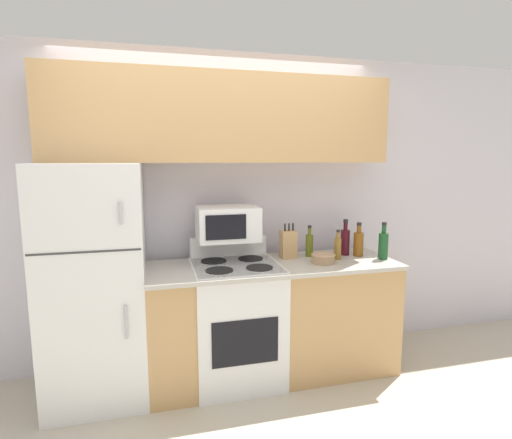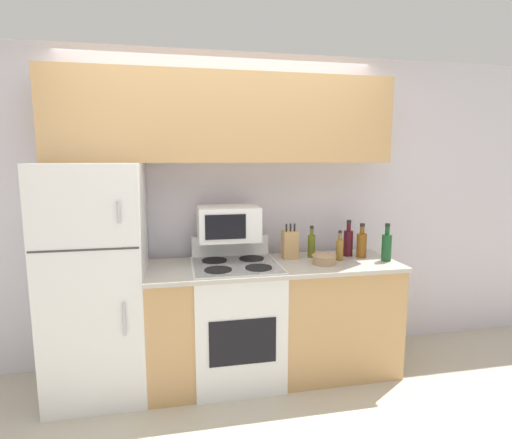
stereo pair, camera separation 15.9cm
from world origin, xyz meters
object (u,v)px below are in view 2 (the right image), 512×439
Objects in this scene: knife_block at (290,244)px; bowl at (324,259)px; bottle_vinegar at (340,249)px; stove at (236,320)px; bottle_olive_oil at (311,245)px; bottle_whiskey at (362,244)px; refrigerator at (98,280)px; bottle_wine_red at (348,242)px; microwave at (229,223)px; bottle_wine_green at (387,246)px.

bowl is (0.21, -0.22, -0.08)m from knife_block.
bottle_vinegar is (0.16, 0.09, 0.06)m from bowl.
bowl is (0.67, -0.09, 0.47)m from stove.
bottle_olive_oil is 0.41m from bottle_whiskey.
refrigerator reaches higher than bottle_vinegar.
bottle_olive_oil is at bearing 168.28° from bottle_whiskey.
bottle_wine_red is at bearing 44.74° from bottle_vinegar.
refrigerator is 8.94× the size of bowl.
refrigerator is at bearing -176.49° from knife_block.
bottle_whiskey is at bearing -4.27° from microwave.
refrigerator is at bearing -174.78° from microwave.
stove is at bearing -164.12° from knife_block.
refrigerator is at bearing 175.36° from bowl.
bottle_whiskey reaches higher than stove.
bottle_vinegar is (-0.13, -0.13, -0.02)m from bottle_wine_red.
bottle_olive_oil is (1.64, 0.09, 0.17)m from refrigerator.
bottle_vinegar is (0.83, -0.01, 0.53)m from stove.
bottle_wine_red reaches higher than bottle_vinegar.
bottle_olive_oil is at bearing 96.19° from bowl.
bottle_olive_oil is 0.87× the size of bottle_wine_green.
bottle_wine_red is (0.50, -0.01, 0.00)m from knife_block.
refrigerator reaches higher than bottle_wine_red.
stove is 3.84× the size of bottle_whiskey.
knife_block is 0.76m from bottle_wine_green.
bowl is at bearing -17.68° from microwave.
knife_block is (0.49, 0.00, -0.19)m from microwave.
stove is 3.58× the size of bottle_wine_red.
bowl is at bearing -83.81° from bottle_olive_oil.
bottle_whiskey is at bearing -7.99° from knife_block.
microwave is at bearing 5.22° from refrigerator.
refrigerator is at bearing -177.72° from bottle_wine_red.
refrigerator is 1.84m from bottle_vinegar.
bottle_wine_green is (0.23, -0.21, 0.00)m from bottle_wine_red.
bowl is 0.62× the size of bottle_wine_red.
bottle_olive_oil is at bearing 157.35° from bottle_wine_green.
bottle_vinegar is 0.80× the size of bottle_wine_green.
bottle_wine_red is at bearing 2.28° from refrigerator.
bottle_vinegar is (0.19, -0.14, -0.01)m from bottle_olive_oil.
bottle_whiskey is (1.08, -0.08, -0.20)m from microwave.
refrigerator is at bearing 177.59° from stove.
bottle_wine_green is at bearing -4.49° from stove.
refrigerator reaches higher than knife_block.
knife_block is at bearing 162.76° from bottle_wine_green.
knife_block is 0.18m from bottle_olive_oil.
bottle_wine_green is (0.36, -0.09, 0.02)m from bottle_vinegar.
bowl is at bearing -143.68° from bottle_wine_red.
refrigerator is 5.57× the size of bottle_wine_red.
bottle_wine_red is (0.29, 0.21, 0.08)m from bowl.
microwave is at bearing -179.85° from knife_block.
bottle_olive_oil reaches higher than bowl.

